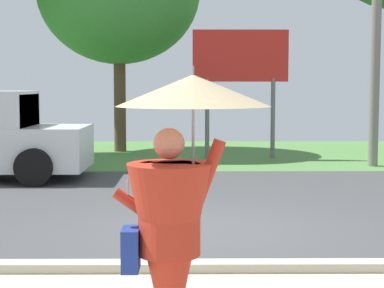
# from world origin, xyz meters

# --- Properties ---
(ground_plane) EXTENTS (40.00, 22.00, 0.20)m
(ground_plane) POSITION_xyz_m (0.00, 2.95, -0.05)
(ground_plane) COLOR #424244
(monk_pedestrian) EXTENTS (1.11, 1.08, 2.13)m
(monk_pedestrian) POSITION_xyz_m (-0.37, -4.30, 1.14)
(monk_pedestrian) COLOR #B22D1E
(monk_pedestrian) RESTS_ON ground_plane
(utility_pole) EXTENTS (1.80, 0.24, 6.66)m
(utility_pole) POSITION_xyz_m (4.34, 6.97, 3.50)
(utility_pole) COLOR gray
(utility_pole) RESTS_ON ground_plane
(roadside_billboard) EXTENTS (2.60, 0.12, 3.50)m
(roadside_billboard) POSITION_xyz_m (1.18, 8.67, 2.55)
(roadside_billboard) COLOR slate
(roadside_billboard) RESTS_ON ground_plane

